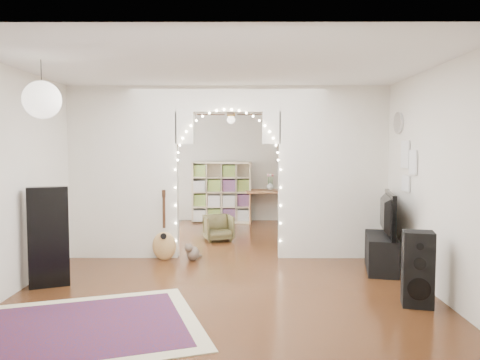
{
  "coord_description": "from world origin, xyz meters",
  "views": [
    {
      "loc": [
        0.22,
        -7.38,
        1.75
      ],
      "look_at": [
        0.19,
        0.3,
        1.21
      ],
      "focal_mm": 35.0,
      "sensor_mm": 36.0,
      "label": 1
    }
  ],
  "objects_px": {
    "dining_chair_left": "(218,228)",
    "media_console": "(381,253)",
    "dining_chair_right": "(301,237)",
    "dining_table": "(270,193)",
    "floor_speaker": "(418,269)",
    "acoustic_guitar": "(164,234)",
    "bookcase": "(222,192)"
  },
  "relations": [
    {
      "from": "bookcase",
      "to": "dining_table",
      "type": "bearing_deg",
      "value": 11.66
    },
    {
      "from": "media_console",
      "to": "dining_chair_right",
      "type": "xyz_separation_m",
      "value": [
        -0.98,
        1.26,
        -0.02
      ]
    },
    {
      "from": "media_console",
      "to": "floor_speaker",
      "type": "bearing_deg",
      "value": -80.04
    },
    {
      "from": "acoustic_guitar",
      "to": "floor_speaker",
      "type": "height_order",
      "value": "acoustic_guitar"
    },
    {
      "from": "acoustic_guitar",
      "to": "dining_table",
      "type": "relative_size",
      "value": 0.72
    },
    {
      "from": "acoustic_guitar",
      "to": "media_console",
      "type": "height_order",
      "value": "acoustic_guitar"
    },
    {
      "from": "floor_speaker",
      "to": "media_console",
      "type": "xyz_separation_m",
      "value": [
        0.05,
        1.51,
        -0.16
      ]
    },
    {
      "from": "media_console",
      "to": "dining_chair_left",
      "type": "relative_size",
      "value": 1.9
    },
    {
      "from": "dining_table",
      "to": "dining_chair_right",
      "type": "bearing_deg",
      "value": -90.3
    },
    {
      "from": "acoustic_guitar",
      "to": "dining_chair_left",
      "type": "xyz_separation_m",
      "value": [
        0.76,
        1.56,
        -0.17
      ]
    },
    {
      "from": "dining_chair_left",
      "to": "floor_speaker",
      "type": "bearing_deg",
      "value": -72.25
    },
    {
      "from": "acoustic_guitar",
      "to": "media_console",
      "type": "bearing_deg",
      "value": -23.58
    },
    {
      "from": "floor_speaker",
      "to": "bookcase",
      "type": "distance_m",
      "value": 6.31
    },
    {
      "from": "dining_chair_left",
      "to": "dining_chair_right",
      "type": "distance_m",
      "value": 1.68
    },
    {
      "from": "media_console",
      "to": "bookcase",
      "type": "relative_size",
      "value": 0.71
    },
    {
      "from": "bookcase",
      "to": "dining_chair_left",
      "type": "bearing_deg",
      "value": -77.47
    },
    {
      "from": "floor_speaker",
      "to": "dining_table",
      "type": "height_order",
      "value": "floor_speaker"
    },
    {
      "from": "floor_speaker",
      "to": "dining_chair_right",
      "type": "xyz_separation_m",
      "value": [
        -0.93,
        2.78,
        -0.19
      ]
    },
    {
      "from": "acoustic_guitar",
      "to": "dining_chair_right",
      "type": "distance_m",
      "value": 2.32
    },
    {
      "from": "bookcase",
      "to": "dining_chair_right",
      "type": "height_order",
      "value": "bookcase"
    },
    {
      "from": "acoustic_guitar",
      "to": "bookcase",
      "type": "relative_size",
      "value": 0.66
    },
    {
      "from": "dining_chair_right",
      "to": "acoustic_guitar",
      "type": "bearing_deg",
      "value": -153.69
    },
    {
      "from": "acoustic_guitar",
      "to": "bookcase",
      "type": "height_order",
      "value": "bookcase"
    },
    {
      "from": "dining_chair_left",
      "to": "media_console",
      "type": "bearing_deg",
      "value": -56.61
    },
    {
      "from": "floor_speaker",
      "to": "dining_table",
      "type": "xyz_separation_m",
      "value": [
        -1.27,
        5.83,
        0.27
      ]
    },
    {
      "from": "dining_chair_left",
      "to": "dining_chair_right",
      "type": "bearing_deg",
      "value": -46.11
    },
    {
      "from": "acoustic_guitar",
      "to": "dining_chair_left",
      "type": "bearing_deg",
      "value": 50.54
    },
    {
      "from": "dining_chair_right",
      "to": "dining_table",
      "type": "bearing_deg",
      "value": 105.09
    },
    {
      "from": "media_console",
      "to": "dining_table",
      "type": "relative_size",
      "value": 0.78
    },
    {
      "from": "media_console",
      "to": "bookcase",
      "type": "distance_m",
      "value": 4.99
    },
    {
      "from": "dining_chair_right",
      "to": "floor_speaker",
      "type": "bearing_deg",
      "value": -62.78
    },
    {
      "from": "acoustic_guitar",
      "to": "dining_chair_left",
      "type": "height_order",
      "value": "acoustic_guitar"
    }
  ]
}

